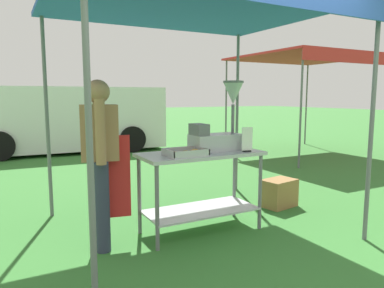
{
  "coord_description": "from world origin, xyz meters",
  "views": [
    {
      "loc": [
        -1.65,
        -2.46,
        1.46
      ],
      "look_at": [
        0.21,
        1.03,
        0.93
      ],
      "focal_mm": 33.76,
      "sensor_mm": 36.0,
      "label": 1
    }
  ],
  "objects_px": {
    "donut_fryer": "(219,128)",
    "vendor": "(101,155)",
    "menu_sign": "(247,141)",
    "donut_tray": "(186,153)",
    "supply_crate": "(279,193)",
    "van_white": "(65,118)",
    "neighbour_tent": "(308,59)",
    "donut_cart": "(201,175)",
    "stall_canopy": "(197,11)"
  },
  "relations": [
    {
      "from": "donut_fryer",
      "to": "vendor",
      "type": "height_order",
      "value": "donut_fryer"
    },
    {
      "from": "vendor",
      "to": "stall_canopy",
      "type": "bearing_deg",
      "value": 1.13
    },
    {
      "from": "stall_canopy",
      "to": "supply_crate",
      "type": "relative_size",
      "value": 5.98
    },
    {
      "from": "vendor",
      "to": "neighbour_tent",
      "type": "distance_m",
      "value": 6.97
    },
    {
      "from": "neighbour_tent",
      "to": "donut_tray",
      "type": "bearing_deg",
      "value": -145.8
    },
    {
      "from": "donut_cart",
      "to": "vendor",
      "type": "relative_size",
      "value": 0.82
    },
    {
      "from": "donut_fryer",
      "to": "vendor",
      "type": "bearing_deg",
      "value": 178.43
    },
    {
      "from": "donut_cart",
      "to": "donut_tray",
      "type": "bearing_deg",
      "value": -153.69
    },
    {
      "from": "donut_tray",
      "to": "supply_crate",
      "type": "bearing_deg",
      "value": 14.16
    },
    {
      "from": "donut_fryer",
      "to": "vendor",
      "type": "distance_m",
      "value": 1.31
    },
    {
      "from": "van_white",
      "to": "donut_tray",
      "type": "bearing_deg",
      "value": -89.0
    },
    {
      "from": "stall_canopy",
      "to": "donut_fryer",
      "type": "height_order",
      "value": "stall_canopy"
    },
    {
      "from": "menu_sign",
      "to": "supply_crate",
      "type": "height_order",
      "value": "menu_sign"
    },
    {
      "from": "stall_canopy",
      "to": "donut_tray",
      "type": "height_order",
      "value": "stall_canopy"
    },
    {
      "from": "donut_fryer",
      "to": "vendor",
      "type": "relative_size",
      "value": 0.47
    },
    {
      "from": "donut_tray",
      "to": "supply_crate",
      "type": "relative_size",
      "value": 0.8
    },
    {
      "from": "menu_sign",
      "to": "neighbour_tent",
      "type": "bearing_deg",
      "value": 38.77
    },
    {
      "from": "donut_fryer",
      "to": "menu_sign",
      "type": "height_order",
      "value": "donut_fryer"
    },
    {
      "from": "neighbour_tent",
      "to": "menu_sign",
      "type": "bearing_deg",
      "value": -141.23
    },
    {
      "from": "donut_tray",
      "to": "neighbour_tent",
      "type": "bearing_deg",
      "value": 34.2
    },
    {
      "from": "donut_fryer",
      "to": "van_white",
      "type": "bearing_deg",
      "value": 95.21
    },
    {
      "from": "donut_fryer",
      "to": "supply_crate",
      "type": "distance_m",
      "value": 1.46
    },
    {
      "from": "stall_canopy",
      "to": "menu_sign",
      "type": "distance_m",
      "value": 1.46
    },
    {
      "from": "vendor",
      "to": "van_white",
      "type": "distance_m",
      "value": 6.7
    },
    {
      "from": "donut_fryer",
      "to": "neighbour_tent",
      "type": "distance_m",
      "value": 5.87
    },
    {
      "from": "van_white",
      "to": "donut_fryer",
      "type": "bearing_deg",
      "value": -84.79
    },
    {
      "from": "vendor",
      "to": "donut_tray",
      "type": "bearing_deg",
      "value": -13.53
    },
    {
      "from": "donut_tray",
      "to": "donut_fryer",
      "type": "bearing_deg",
      "value": 17.9
    },
    {
      "from": "donut_tray",
      "to": "donut_fryer",
      "type": "xyz_separation_m",
      "value": [
        0.49,
        0.16,
        0.23
      ]
    },
    {
      "from": "donut_cart",
      "to": "donut_tray",
      "type": "xyz_separation_m",
      "value": [
        -0.24,
        -0.12,
        0.26
      ]
    },
    {
      "from": "donut_tray",
      "to": "supply_crate",
      "type": "height_order",
      "value": "donut_tray"
    },
    {
      "from": "stall_canopy",
      "to": "menu_sign",
      "type": "bearing_deg",
      "value": -33.26
    },
    {
      "from": "donut_fryer",
      "to": "van_white",
      "type": "relative_size",
      "value": 0.15
    },
    {
      "from": "donut_cart",
      "to": "neighbour_tent",
      "type": "xyz_separation_m",
      "value": [
        4.92,
        3.39,
        1.73
      ]
    },
    {
      "from": "menu_sign",
      "to": "neighbour_tent",
      "type": "distance_m",
      "value": 5.89
    },
    {
      "from": "stall_canopy",
      "to": "supply_crate",
      "type": "bearing_deg",
      "value": 7.84
    },
    {
      "from": "donut_cart",
      "to": "menu_sign",
      "type": "xyz_separation_m",
      "value": [
        0.45,
        -0.2,
        0.36
      ]
    },
    {
      "from": "stall_canopy",
      "to": "neighbour_tent",
      "type": "distance_m",
      "value": 5.92
    },
    {
      "from": "donut_fryer",
      "to": "menu_sign",
      "type": "distance_m",
      "value": 0.34
    },
    {
      "from": "stall_canopy",
      "to": "supply_crate",
      "type": "distance_m",
      "value": 2.55
    },
    {
      "from": "stall_canopy",
      "to": "donut_cart",
      "type": "height_order",
      "value": "stall_canopy"
    },
    {
      "from": "stall_canopy",
      "to": "vendor",
      "type": "distance_m",
      "value": 1.77
    },
    {
      "from": "stall_canopy",
      "to": "menu_sign",
      "type": "xyz_separation_m",
      "value": [
        0.45,
        -0.3,
        -1.35
      ]
    },
    {
      "from": "van_white",
      "to": "neighbour_tent",
      "type": "xyz_separation_m",
      "value": [
        5.27,
        -3.35,
        1.48
      ]
    },
    {
      "from": "neighbour_tent",
      "to": "van_white",
      "type": "bearing_deg",
      "value": 147.54
    },
    {
      "from": "donut_fryer",
      "to": "donut_cart",
      "type": "bearing_deg",
      "value": -170.67
    },
    {
      "from": "donut_cart",
      "to": "supply_crate",
      "type": "height_order",
      "value": "donut_cart"
    },
    {
      "from": "donut_fryer",
      "to": "vendor",
      "type": "xyz_separation_m",
      "value": [
        -1.3,
        0.04,
        -0.21
      ]
    },
    {
      "from": "supply_crate",
      "to": "donut_tray",
      "type": "bearing_deg",
      "value": -165.84
    },
    {
      "from": "menu_sign",
      "to": "supply_crate",
      "type": "xyz_separation_m",
      "value": [
        0.9,
        0.48,
        -0.8
      ]
    }
  ]
}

